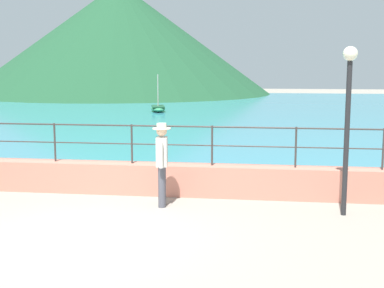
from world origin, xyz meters
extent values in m
plane|color=gray|center=(0.00, 0.00, 0.00)|extent=(120.00, 120.00, 0.00)
cube|color=tan|center=(0.00, 3.20, 0.35)|extent=(20.00, 0.56, 0.70)
cylinder|color=#383330|center=(-1.84, 3.20, 1.15)|extent=(0.04, 0.04, 0.90)
cylinder|color=#383330|center=(0.00, 3.20, 1.15)|extent=(0.04, 0.04, 0.90)
cylinder|color=#383330|center=(1.84, 3.20, 1.15)|extent=(0.04, 0.04, 0.90)
cylinder|color=#383330|center=(3.68, 3.20, 1.15)|extent=(0.04, 0.04, 0.90)
cylinder|color=#383330|center=(5.52, 3.20, 1.15)|extent=(0.04, 0.04, 0.90)
cylinder|color=#383330|center=(0.00, 3.20, 1.57)|extent=(18.40, 0.04, 0.04)
cylinder|color=#383330|center=(0.00, 3.20, 1.15)|extent=(18.40, 0.03, 0.03)
cube|color=teal|center=(0.00, 25.84, 0.03)|extent=(64.00, 44.32, 0.06)
cone|color=#1E4C2D|center=(-12.02, 45.64, 5.65)|extent=(31.27, 31.27, 11.30)
cylinder|color=#4C4C56|center=(0.91, 2.07, 0.43)|extent=(0.15, 0.15, 0.86)
cylinder|color=#4C4C56|center=(0.89, 2.25, 0.43)|extent=(0.15, 0.15, 0.86)
cube|color=beige|center=(0.90, 2.16, 1.16)|extent=(0.26, 0.38, 0.60)
cylinder|color=beige|center=(0.93, 1.93, 1.12)|extent=(0.09, 0.09, 0.52)
cylinder|color=beige|center=(0.87, 2.40, 1.12)|extent=(0.09, 0.09, 0.52)
sphere|color=beige|center=(0.90, 2.16, 1.59)|extent=(0.22, 0.22, 0.22)
cylinder|color=beige|center=(0.90, 2.16, 1.64)|extent=(0.38, 0.38, 0.02)
cylinder|color=beige|center=(0.90, 2.16, 1.70)|extent=(0.20, 0.20, 0.10)
cylinder|color=#232326|center=(4.57, 2.01, 1.50)|extent=(0.10, 0.10, 3.00)
sphere|color=#EAEACC|center=(4.57, 2.01, 3.14)|extent=(0.28, 0.28, 0.28)
ellipsoid|color=#338C59|center=(-3.67, 24.14, 0.24)|extent=(1.44, 2.45, 0.36)
cube|color=#1C4D31|center=(-3.67, 24.14, 0.39)|extent=(1.20, 1.97, 0.06)
cylinder|color=#B2A899|center=(-3.64, 24.04, 1.40)|extent=(0.06, 0.06, 1.97)
camera|label=1|loc=(2.98, -8.37, 2.91)|focal=49.29mm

